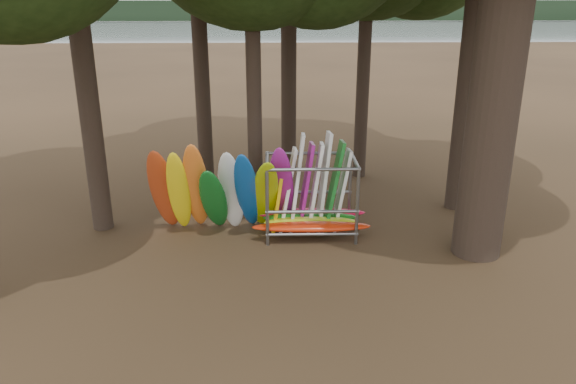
{
  "coord_description": "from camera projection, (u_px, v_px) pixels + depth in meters",
  "views": [
    {
      "loc": [
        -0.58,
        -12.46,
        6.5
      ],
      "look_at": [
        -0.2,
        1.5,
        1.4
      ],
      "focal_mm": 35.0,
      "sensor_mm": 36.0,
      "label": 1
    }
  ],
  "objects": [
    {
      "name": "far_shore",
      "position": [
        275.0,
        10.0,
        116.54
      ],
      "size": [
        160.0,
        4.0,
        4.0
      ],
      "primitive_type": "cube",
      "color": "black",
      "rests_on": "ground"
    },
    {
      "name": "kayak_row",
      "position": [
        220.0,
        192.0,
        15.27
      ],
      "size": [
        4.1,
        2.08,
        3.0
      ],
      "color": "#B03916",
      "rests_on": "ground"
    },
    {
      "name": "lake",
      "position": [
        277.0,
        43.0,
        70.28
      ],
      "size": [
        160.0,
        160.0,
        0.0
      ],
      "primitive_type": "plane",
      "color": "gray",
      "rests_on": "ground"
    },
    {
      "name": "ground",
      "position": [
        298.0,
        265.0,
        13.94
      ],
      "size": [
        120.0,
        120.0,
        0.0
      ],
      "primitive_type": "plane",
      "color": "#47331E",
      "rests_on": "ground"
    },
    {
      "name": "storage_rack",
      "position": [
        310.0,
        199.0,
        15.45
      ],
      "size": [
        3.24,
        1.54,
        2.83
      ],
      "color": "slate",
      "rests_on": "ground"
    }
  ]
}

